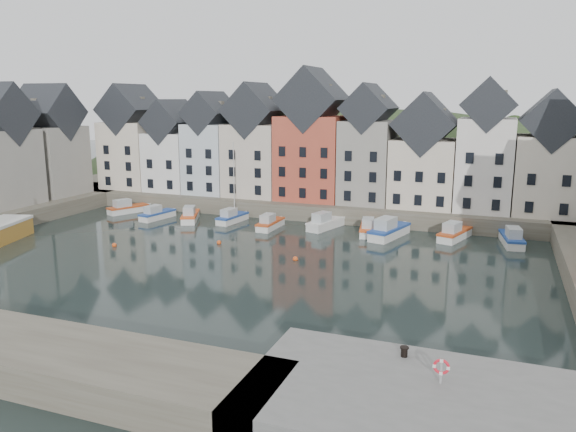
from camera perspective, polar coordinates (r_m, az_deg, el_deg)
The scene contains 19 objects.
ground at distance 53.34m, azimuth -7.21°, elevation -5.26°, with size 260.00×260.00×0.00m, color black.
far_quay at distance 80.05m, azimuth 2.86°, elevation 1.33°, with size 90.00×16.00×2.00m, color #544E40.
near_quay at distance 28.96m, azimuth 14.35°, elevation -18.87°, with size 18.00×10.00×2.00m, color #60605E.
hillside at distance 109.05m, azimuth 7.02°, elevation -6.16°, with size 153.60×70.40×64.00m.
far_terrace at distance 76.16m, azimuth 4.77°, elevation 6.75°, with size 72.37×8.16×17.78m.
left_terrace at distance 84.14m, azimuth -25.13°, elevation 6.16°, with size 7.65×17.00×15.69m.
mooring_buoys at distance 59.64m, azimuth -8.22°, elevation -3.29°, with size 20.50×5.50×0.50m.
boat_a at distance 81.00m, azimuth -16.05°, elevation 0.75°, with size 3.97×5.90×2.18m.
boat_b at distance 75.89m, azimuth -13.21°, elevation 0.15°, with size 2.59×5.71×2.11m.
boat_c at distance 73.83m, azimuth -9.92°, elevation 0.00°, with size 4.03×6.11×2.25m.
boat_d at distance 72.25m, azimuth -5.74°, elevation -0.13°, with size 2.34×5.61×10.42m.
boat_e at distance 68.52m, azimuth -1.86°, elevation -0.78°, with size 1.78×5.50×2.10m.
boat_f at distance 68.62m, azimuth 3.76°, elevation -0.72°, with size 3.48×6.35×2.33m.
boat_g at distance 66.37m, azimuth 8.13°, elevation -1.28°, with size 2.83×6.04×2.23m.
boat_h at distance 65.04m, azimuth 10.18°, elevation -1.49°, with size 3.89×7.35×2.70m.
boat_i at distance 65.86m, azimuth 16.52°, elevation -1.73°, with size 3.58×6.38×2.34m.
boat_j at distance 65.53m, azimuth 21.79°, elevation -2.17°, with size 2.81×6.25×2.32m.
mooring_bollard at distance 31.63m, azimuth 11.73°, elevation -13.29°, with size 0.48×0.48×0.56m.
life_ring_post at distance 29.09m, azimuth 15.31°, elevation -14.61°, with size 0.80×0.17×1.30m.
Camera 1 is at (24.19, -44.90, 15.63)m, focal length 35.00 mm.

